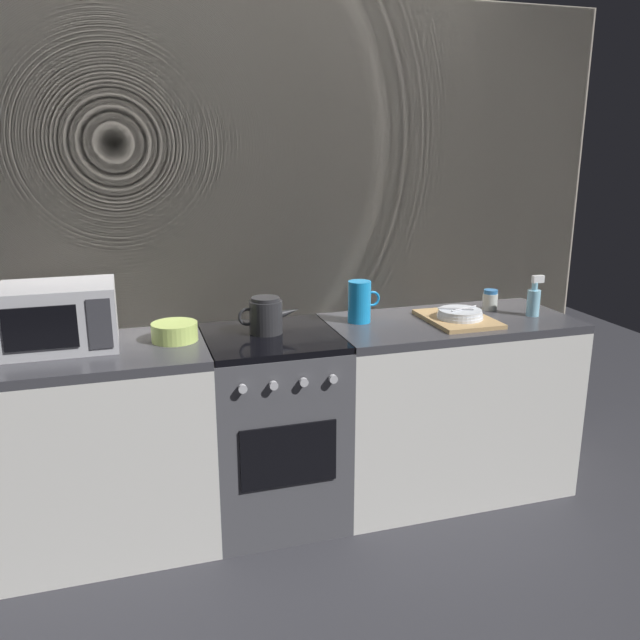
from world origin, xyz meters
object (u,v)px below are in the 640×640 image
(stove_unit, at_px, (273,427))
(kettle, at_px, (266,316))
(microwave, at_px, (59,316))
(spice_jar, at_px, (490,300))
(spray_bottle, at_px, (534,300))
(mixing_bowl, at_px, (175,332))
(pitcher, at_px, (360,302))
(dish_pile, at_px, (459,317))

(stove_unit, bearing_deg, kettle, 110.07)
(stove_unit, height_order, microwave, microwave)
(microwave, height_order, spice_jar, microwave)
(spice_jar, distance_m, spray_bottle, 0.22)
(stove_unit, bearing_deg, mixing_bowl, 174.97)
(kettle, distance_m, pitcher, 0.47)
(kettle, xyz_separation_m, spice_jar, (1.20, 0.08, -0.03))
(mixing_bowl, xyz_separation_m, spray_bottle, (1.75, -0.09, 0.04))
(microwave, xyz_separation_m, mixing_bowl, (0.47, -0.04, -0.10))
(stove_unit, bearing_deg, spice_jar, 5.64)
(spice_jar, xyz_separation_m, spray_bottle, (0.14, -0.17, 0.03))
(pitcher, relative_size, spray_bottle, 0.99)
(kettle, xyz_separation_m, dish_pile, (0.93, -0.08, -0.06))
(kettle, relative_size, dish_pile, 0.71)
(mixing_bowl, xyz_separation_m, pitcher, (0.88, 0.05, 0.06))
(mixing_bowl, bearing_deg, dish_pile, -3.49)
(stove_unit, relative_size, pitcher, 4.50)
(dish_pile, height_order, spice_jar, spice_jar)
(pitcher, bearing_deg, mixing_bowl, -176.56)
(kettle, distance_m, spice_jar, 1.20)
(mixing_bowl, bearing_deg, microwave, 175.13)
(dish_pile, relative_size, spice_jar, 3.81)
(dish_pile, bearing_deg, mixing_bowl, 176.51)
(spice_jar, bearing_deg, kettle, -176.12)
(stove_unit, height_order, dish_pile, dish_pile)
(microwave, relative_size, spray_bottle, 2.27)
(kettle, relative_size, pitcher, 1.42)
(stove_unit, distance_m, spice_jar, 1.29)
(mixing_bowl, bearing_deg, stove_unit, -5.03)
(dish_pile, xyz_separation_m, spice_jar, (0.27, 0.16, 0.03))
(dish_pile, bearing_deg, kettle, 175.06)
(spice_jar, bearing_deg, dish_pile, -148.92)
(spice_jar, bearing_deg, mixing_bowl, -177.15)
(dish_pile, distance_m, spray_bottle, 0.41)
(microwave, bearing_deg, spice_jar, 1.12)
(kettle, xyz_separation_m, pitcher, (0.47, 0.05, 0.02))
(spray_bottle, bearing_deg, pitcher, 170.64)
(stove_unit, xyz_separation_m, pitcher, (0.46, 0.09, 0.55))
(pitcher, bearing_deg, microwave, -179.44)
(mixing_bowl, relative_size, dish_pile, 0.50)
(microwave, relative_size, kettle, 1.62)
(dish_pile, bearing_deg, spray_bottle, -1.25)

